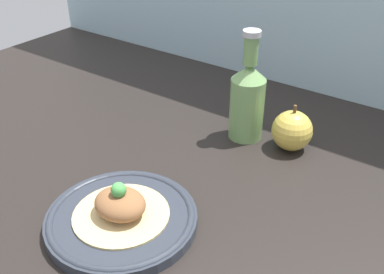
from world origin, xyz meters
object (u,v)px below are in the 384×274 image
plate (122,218)px  apple (292,131)px  cider_bottle (247,98)px  plated_food (120,206)px

plate → apple: size_ratio=2.50×
cider_bottle → apple: (10.60, 1.29, -5.20)cm
plate → plated_food: bearing=-82.9°
plate → apple: bearing=71.4°
plate → apple: (13.21, 39.31, 3.14)cm
plate → cider_bottle: 39.01cm
plated_food → apple: (13.21, 39.31, 0.35)cm
plated_food → apple: apple is taller
apple → plate: bearing=-108.6°
plate → plated_food: size_ratio=1.57×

